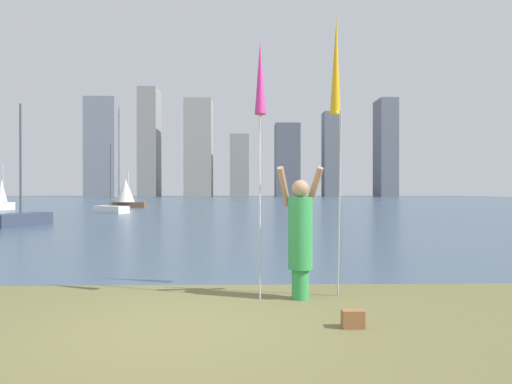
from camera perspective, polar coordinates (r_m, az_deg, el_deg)
name	(u,v)px	position (r m, az deg, el deg)	size (l,w,h in m)	color
ground	(238,203)	(56.42, -2.15, -1.40)	(120.00, 138.00, 0.12)	brown
person	(300,234)	(6.85, 5.38, -5.05)	(0.70, 0.52, 1.92)	green
kite_flag_left	(260,85)	(6.84, 0.52, 12.87)	(0.16, 0.38, 3.70)	#B2B2B7
kite_flag_right	(336,70)	(7.46, 9.67, 14.32)	(0.16, 0.53, 4.22)	#B2B2B7
bag	(353,319)	(5.67, 11.66, -14.83)	(0.25, 0.15, 0.20)	brown
sailboat_1	(111,209)	(33.35, -17.21, -1.96)	(2.71, 2.22, 4.65)	white
sailboat_2	(2,196)	(41.53, -28.42, -0.48)	(1.28, 1.84, 3.66)	silver
sailboat_3	(21,218)	(23.07, -26.62, -2.83)	(1.76, 3.16, 5.36)	#333D51
sailboat_4	(126,193)	(43.31, -15.46, -0.09)	(3.21, 1.77, 3.30)	brown
skyline_tower_0	(101,147)	(116.18, -18.23, 5.19)	(7.16, 4.42, 23.14)	gray
skyline_tower_1	(149,143)	(117.47, -12.78, 5.83)	(4.43, 7.69, 25.95)	gray
skyline_tower_2	(199,148)	(113.00, -6.96, 5.28)	(6.39, 6.80, 22.90)	gray
skyline_tower_3	(240,166)	(110.42, -2.01, 3.20)	(4.37, 5.48, 14.45)	gray
skyline_tower_4	(287,160)	(114.47, 3.80, 3.86)	(5.87, 5.61, 17.52)	#565B66
skyline_tower_5	(330,154)	(114.38, 8.99, 4.52)	(3.49, 4.72, 20.12)	slate
skyline_tower_6	(386,148)	(116.51, 15.42, 5.14)	(4.12, 7.35, 22.98)	slate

